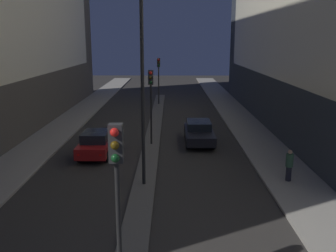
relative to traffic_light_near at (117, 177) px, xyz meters
The scene contains 8 objects.
median_strip 18.03m from the traffic_light_near, 90.00° to the left, with size 1.05×38.64×0.13m.
traffic_light_near is the anchor object (origin of this frame).
traffic_light_mid 15.12m from the traffic_light_near, 90.00° to the left, with size 0.32×0.42×4.73m.
traffic_light_far 30.41m from the traffic_light_near, 90.00° to the left, with size 0.32×0.42×4.73m.
street_lamp 8.95m from the traffic_light_near, 90.00° to the left, with size 0.62×0.62×9.54m.
car_left_lane 13.76m from the traffic_light_near, 103.40° to the left, with size 1.70×4.39×1.49m.
car_right_lane 16.44m from the traffic_light_near, 78.89° to the left, with size 1.81×4.62×1.42m.
pedestrian_on_right_sidewalk 11.43m from the traffic_light_near, 51.75° to the left, with size 0.35×0.35×1.53m.
Camera 1 is at (1.24, -5.53, 6.72)m, focal length 40.00 mm.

